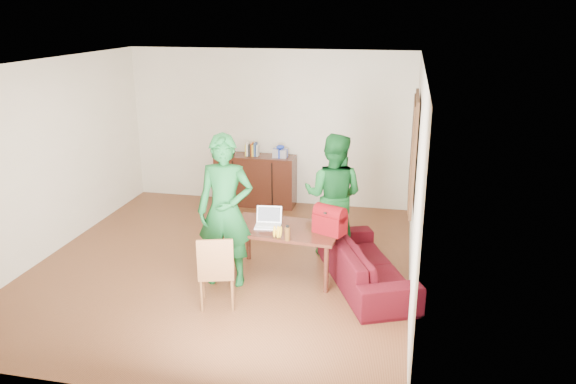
% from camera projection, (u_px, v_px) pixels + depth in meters
% --- Properties ---
extents(room, '(5.20, 5.70, 2.90)m').
position_uv_depth(room, '(223.00, 170.00, 7.39)').
color(room, '#482512').
rests_on(room, ground).
extents(table, '(1.48, 0.91, 0.66)m').
position_uv_depth(table, '(285.00, 233.00, 7.22)').
color(table, black).
rests_on(table, ground).
extents(chair, '(0.50, 0.49, 0.90)m').
position_uv_depth(chair, '(217.00, 284.00, 6.56)').
color(chair, brown).
rests_on(chair, ground).
extents(person_near, '(0.73, 0.51, 1.93)m').
position_uv_depth(person_near, '(225.00, 211.00, 6.91)').
color(person_near, '#125120').
rests_on(person_near, ground).
extents(person_far, '(0.93, 0.77, 1.75)m').
position_uv_depth(person_far, '(333.00, 196.00, 7.74)').
color(person_far, '#135721').
rests_on(person_far, ground).
extents(laptop, '(0.35, 0.26, 0.23)m').
position_uv_depth(laptop, '(268.00, 224.00, 7.20)').
color(laptop, white).
rests_on(laptop, table).
extents(bananas, '(0.17, 0.13, 0.06)m').
position_uv_depth(bananas, '(277.00, 235.00, 6.88)').
color(bananas, yellow).
rests_on(bananas, table).
extents(bottle, '(0.08, 0.08, 0.19)m').
position_uv_depth(bottle, '(287.00, 233.00, 6.76)').
color(bottle, '#573313').
rests_on(bottle, table).
extents(red_bag, '(0.45, 0.36, 0.29)m').
position_uv_depth(red_bag, '(330.00, 222.00, 6.98)').
color(red_bag, '#67060B').
rests_on(red_bag, table).
extents(sofa, '(1.46, 2.08, 0.57)m').
position_uv_depth(sofa, '(366.00, 263.00, 7.07)').
color(sofa, '#330612').
rests_on(sofa, ground).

